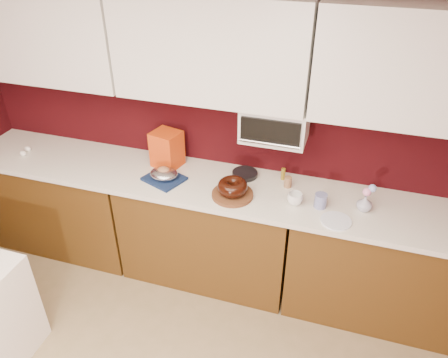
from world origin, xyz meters
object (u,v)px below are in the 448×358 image
at_px(foil_ham_nest, 164,174).
at_px(flower_vase, 365,202).
at_px(blue_jar, 321,201).
at_px(toaster_oven, 275,123).
at_px(coffee_mug, 295,198).
at_px(pandoro_box, 167,149).
at_px(bundt_cake, 233,187).

xyz_separation_m(foil_ham_nest, flower_vase, (1.44, 0.06, 0.01)).
bearing_deg(foil_ham_nest, flower_vase, 2.27).
bearing_deg(foil_ham_nest, blue_jar, 0.31).
xyz_separation_m(toaster_oven, blue_jar, (0.39, -0.23, -0.42)).
relative_size(toaster_oven, coffee_mug, 4.39).
distance_m(foil_ham_nest, pandoro_box, 0.24).
bearing_deg(blue_jar, foil_ham_nest, -179.69).
distance_m(foil_ham_nest, blue_jar, 1.15).
height_order(toaster_oven, coffee_mug, toaster_oven).
bearing_deg(blue_jar, pandoro_box, 170.29).
relative_size(toaster_oven, bundt_cake, 2.10).
relative_size(toaster_oven, blue_jar, 4.47).
relative_size(bundt_cake, flower_vase, 1.72).
height_order(bundt_cake, coffee_mug, bundt_cake).
distance_m(coffee_mug, flower_vase, 0.46).
bearing_deg(flower_vase, coffee_mug, -171.53).
xyz_separation_m(coffee_mug, blue_jar, (0.17, 0.02, -0.00)).
relative_size(pandoro_box, coffee_mug, 2.77).
bearing_deg(coffee_mug, bundt_cake, -174.65).
bearing_deg(foil_ham_nest, bundt_cake, -5.39).
relative_size(bundt_cake, coffee_mug, 2.09).
bearing_deg(toaster_oven, coffee_mug, -48.22).
xyz_separation_m(bundt_cake, pandoro_box, (-0.61, 0.27, 0.06)).
bearing_deg(flower_vase, foil_ham_nest, -177.73).
distance_m(pandoro_box, flower_vase, 1.51).
xyz_separation_m(pandoro_box, flower_vase, (1.50, -0.16, -0.08)).
bearing_deg(toaster_oven, bundt_cake, -127.49).
height_order(pandoro_box, blue_jar, pandoro_box).
bearing_deg(bundt_cake, foil_ham_nest, 174.61).
xyz_separation_m(coffee_mug, flower_vase, (0.46, 0.07, 0.01)).
distance_m(foil_ham_nest, flower_vase, 1.44).
distance_m(toaster_oven, pandoro_box, 0.89).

